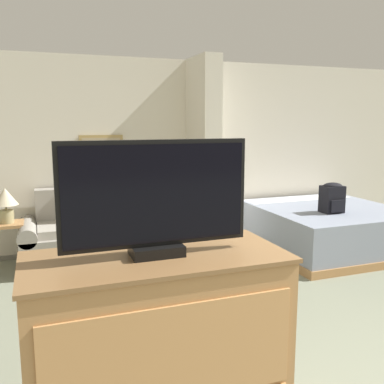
% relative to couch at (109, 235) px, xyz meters
% --- Properties ---
extents(wall_back, '(7.35, 0.16, 2.60)m').
position_rel_couch_xyz_m(wall_back, '(1.28, 0.48, 0.97)').
color(wall_back, silver).
rests_on(wall_back, ground_plane).
extents(wall_partition_pillar, '(0.24, 0.73, 2.60)m').
position_rel_couch_xyz_m(wall_partition_pillar, '(1.31, 0.05, 0.98)').
color(wall_partition_pillar, silver).
rests_on(wall_partition_pillar, ground_plane).
extents(couch, '(2.15, 0.84, 0.91)m').
position_rel_couch_xyz_m(couch, '(0.00, 0.00, 0.00)').
color(couch, gray).
rests_on(couch, ground_plane).
extents(coffee_table, '(0.67, 0.43, 0.43)m').
position_rel_couch_xyz_m(coffee_table, '(-0.07, -0.94, 0.05)').
color(coffee_table, '#B27F4C').
rests_on(coffee_table, ground_plane).
extents(side_table, '(0.37, 0.37, 0.58)m').
position_rel_couch_xyz_m(side_table, '(-1.19, -0.01, 0.13)').
color(side_table, '#B27F4C').
rests_on(side_table, ground_plane).
extents(table_lamp, '(0.29, 0.29, 0.42)m').
position_rel_couch_xyz_m(table_lamp, '(-1.19, -0.01, 0.52)').
color(table_lamp, tan).
rests_on(table_lamp, side_table).
extents(tv_dresser, '(1.22, 0.57, 1.15)m').
position_rel_couch_xyz_m(tv_dresser, '(-0.32, -3.51, 0.25)').
color(tv_dresser, '#B27F4C').
rests_on(tv_dresser, ground_plane).
extents(tv, '(0.88, 0.16, 0.54)m').
position_rel_couch_xyz_m(tv, '(-0.32, -3.50, 1.09)').
color(tv, black).
rests_on(tv, tv_dresser).
extents(bed, '(1.85, 1.91, 0.59)m').
position_rel_couch_xyz_m(bed, '(2.91, -0.58, -0.02)').
color(bed, '#B27F4C').
rests_on(bed, ground_plane).
extents(backpack, '(0.27, 0.23, 0.39)m').
position_rel_couch_xyz_m(backpack, '(2.74, -0.89, 0.47)').
color(backpack, black).
rests_on(backpack, bed).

